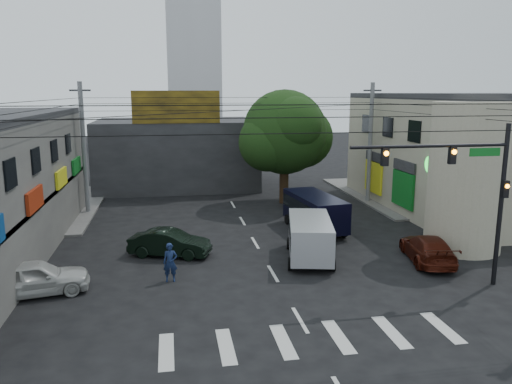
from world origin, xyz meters
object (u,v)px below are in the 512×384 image
object	(u,v)px
utility_pole_far_right	(370,144)
maroon_sedan	(427,249)
silver_minivan	(310,239)
street_tree	(284,132)
utility_pole_far_left	(84,149)
traffic_officer	(170,262)
dark_sedan	(170,243)
traffic_gantry	(468,180)
white_compact	(34,278)
navy_van	(315,213)

from	to	relation	value
utility_pole_far_right	maroon_sedan	size ratio (longest dim) A/B	1.83
silver_minivan	street_tree	bearing A→B (deg)	5.18
utility_pole_far_left	traffic_officer	world-z (taller)	utility_pole_far_left
dark_sedan	traffic_officer	distance (m)	3.66
silver_minivan	utility_pole_far_left	bearing A→B (deg)	58.75
traffic_gantry	traffic_officer	size ratio (longest dim) A/B	4.01
utility_pole_far_right	street_tree	bearing A→B (deg)	171.25
white_compact	traffic_officer	bearing A→B (deg)	-95.18
traffic_gantry	dark_sedan	distance (m)	14.81
white_compact	silver_minivan	xyz separation A→B (m)	(12.79, 2.46, 0.30)
street_tree	white_compact	distance (m)	21.90
street_tree	white_compact	size ratio (longest dim) A/B	1.84
traffic_gantry	dark_sedan	size ratio (longest dim) A/B	1.60
white_compact	maroon_sedan	size ratio (longest dim) A/B	0.94
maroon_sedan	dark_sedan	bearing A→B (deg)	-2.21
dark_sedan	silver_minivan	bearing A→B (deg)	-84.53
traffic_gantry	utility_pole_far_left	xyz separation A→B (m)	(-18.32, 17.00, -0.23)
silver_minivan	traffic_officer	bearing A→B (deg)	117.27
utility_pole_far_right	maroon_sedan	xyz separation A→B (m)	(-2.40, -13.64, -3.91)
street_tree	traffic_officer	size ratio (longest dim) A/B	4.85
silver_minivan	navy_van	world-z (taller)	navy_van
utility_pole_far_left	traffic_officer	size ratio (longest dim) A/B	5.13
traffic_gantry	silver_minivan	xyz separation A→B (m)	(-5.53, 4.75, -3.77)
utility_pole_far_left	dark_sedan	distance (m)	12.53
maroon_sedan	silver_minivan	world-z (taller)	silver_minivan
street_tree	navy_van	bearing A→B (deg)	-89.28
traffic_officer	maroon_sedan	bearing A→B (deg)	4.62
street_tree	traffic_officer	bearing A→B (deg)	-120.20
white_compact	navy_van	world-z (taller)	navy_van
traffic_gantry	navy_van	xyz separation A→B (m)	(-3.72, 9.99, -3.72)
traffic_gantry	maroon_sedan	size ratio (longest dim) A/B	1.43
silver_minivan	utility_pole_far_right	bearing A→B (deg)	-21.28
utility_pole_far_left	white_compact	world-z (taller)	utility_pole_far_left
utility_pole_far_left	utility_pole_far_right	world-z (taller)	same
utility_pole_far_left	silver_minivan	distance (m)	18.07
white_compact	traffic_officer	size ratio (longest dim) A/B	2.64
traffic_gantry	white_compact	distance (m)	18.91
utility_pole_far_left	navy_van	distance (m)	16.57
silver_minivan	navy_van	bearing A→B (deg)	-6.53
utility_pole_far_right	navy_van	xyz separation A→B (m)	(-6.40, -7.02, -3.49)
utility_pole_far_right	dark_sedan	distance (m)	18.95
street_tree	maroon_sedan	world-z (taller)	street_tree
utility_pole_far_left	traffic_officer	distance (m)	15.67
traffic_gantry	navy_van	size ratio (longest dim) A/B	1.24
navy_van	traffic_officer	world-z (taller)	navy_van
maroon_sedan	navy_van	world-z (taller)	navy_van
utility_pole_far_left	maroon_sedan	world-z (taller)	utility_pole_far_left
utility_pole_far_left	utility_pole_far_right	size ratio (longest dim) A/B	1.00
traffic_gantry	white_compact	xyz separation A→B (m)	(-18.32, 2.29, -4.07)
traffic_gantry	navy_van	distance (m)	11.29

